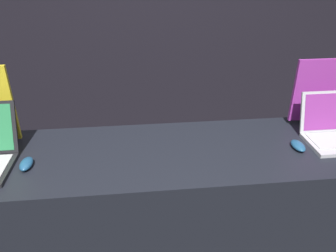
{
  "coord_description": "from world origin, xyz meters",
  "views": [
    {
      "loc": [
        -0.16,
        -1.14,
        1.79
      ],
      "look_at": [
        0.0,
        0.32,
        1.03
      ],
      "focal_mm": 35.0,
      "sensor_mm": 36.0,
      "label": 1
    }
  ],
  "objects": [
    {
      "name": "mouse_front",
      "position": [
        -0.7,
        0.25,
        0.89
      ],
      "size": [
        0.06,
        0.12,
        0.04
      ],
      "color": "navy",
      "rests_on": "display_counter"
    },
    {
      "name": "wall_back",
      "position": [
        0.0,
        2.03,
        1.4
      ],
      "size": [
        8.0,
        0.05,
        2.8
      ],
      "color": "black",
      "rests_on": "ground_plane"
    },
    {
      "name": "display_counter",
      "position": [
        0.0,
        0.32,
        0.44
      ],
      "size": [
        2.33,
        0.64,
        0.88
      ],
      "color": "black",
      "rests_on": "ground_plane"
    },
    {
      "name": "promo_stand_back",
      "position": [
        0.95,
        0.56,
        1.07
      ],
      "size": [
        0.38,
        0.07,
        0.4
      ],
      "color": "black",
      "rests_on": "display_counter"
    },
    {
      "name": "mouse_back",
      "position": [
        0.69,
        0.27,
        0.89
      ],
      "size": [
        0.06,
        0.12,
        0.03
      ],
      "color": "navy",
      "rests_on": "display_counter"
    }
  ]
}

